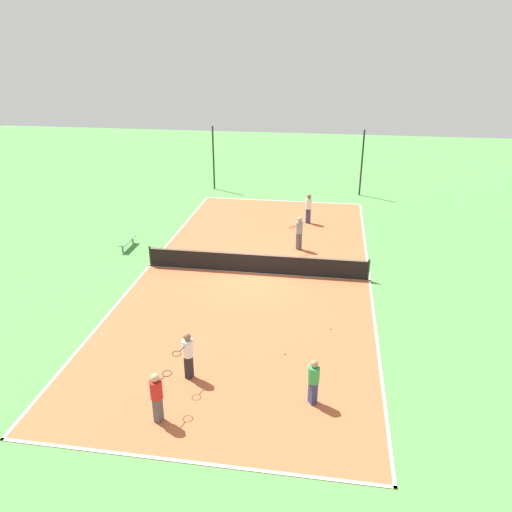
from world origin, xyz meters
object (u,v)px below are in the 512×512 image
tennis_ball_near_net (330,328)px  fence_post_back_right (362,163)px  player_far_white (309,206)px  tennis_net (256,263)px  fence_post_back_left (213,158)px  player_baseline_gray (299,231)px  player_near_white (188,353)px  bench (127,241)px  player_far_green (314,379)px  tennis_ball_left_sideline (284,353)px  player_coach_red (157,394)px

tennis_ball_near_net → fence_post_back_right: fence_post_back_right is taller
player_far_white → fence_post_back_right: fence_post_back_right is taller
tennis_net → fence_post_back_left: (-5.39, 14.25, 1.79)m
player_baseline_gray → player_near_white: (-2.75, -11.64, -0.09)m
bench → player_near_white: (6.39, -10.47, 0.61)m
tennis_net → player_far_green: size_ratio=6.86×
bench → player_far_white: size_ratio=0.92×
player_far_green → player_near_white: 4.15m
tennis_ball_left_sideline → fence_post_back_left: fence_post_back_left is taller
player_far_white → player_near_white: player_far_white is taller
fence_post_back_right → player_coach_red: bearing=-105.0°
fence_post_back_left → fence_post_back_right: same height
player_baseline_gray → fence_post_back_left: size_ratio=0.39×
tennis_ball_left_sideline → fence_post_back_left: (-7.43, 20.81, 2.28)m
player_baseline_gray → tennis_ball_left_sideline: player_baseline_gray is taller
player_far_green → tennis_ball_left_sideline: bearing=171.9°
player_near_white → fence_post_back_right: 23.54m
player_baseline_gray → player_far_white: bearing=-145.5°
player_near_white → tennis_ball_left_sideline: size_ratio=24.97×
tennis_ball_near_net → player_near_white: bearing=-140.6°
player_far_green → tennis_ball_left_sideline: player_far_green is taller
player_coach_red → fence_post_back_left: 25.13m
player_far_green → fence_post_back_left: bearing=167.7°
tennis_ball_left_sideline → fence_post_back_right: 21.20m
player_baseline_gray → fence_post_back_right: size_ratio=0.39×
player_baseline_gray → tennis_ball_left_sideline: bearing=39.3°
tennis_net → fence_post_back_right: 15.34m
bench → player_coach_red: bearing=-154.3°
tennis_net → player_near_white: bearing=-96.4°
player_baseline_gray → player_far_white: (0.25, 4.29, -0.01)m
tennis_ball_left_sideline → player_baseline_gray: bearing=91.4°
tennis_net → bench: tennis_net is taller
tennis_ball_near_net → fence_post_back_left: (-9.01, 18.87, 2.28)m
player_far_green → player_coach_red: 4.66m
player_near_white → tennis_ball_near_net: 5.99m
player_coach_red → player_far_white: bearing=3.9°
bench → player_baseline_gray: player_baseline_gray is taller
player_far_white → tennis_ball_left_sideline: size_ratio=26.86×
player_coach_red → tennis_ball_near_net: player_coach_red is taller
player_far_white → player_near_white: 16.22m
player_near_white → tennis_ball_near_net: size_ratio=24.97×
fence_post_back_right → tennis_net: bearing=-110.7°
tennis_net → tennis_ball_left_sideline: tennis_net is taller
player_far_green → tennis_ball_near_net: 4.50m
tennis_net → player_near_white: size_ratio=6.28×
tennis_net → player_far_white: (2.06, 7.55, 0.53)m
bench → fence_post_back_right: bearing=-46.3°
player_far_white → bench: bearing=149.9°
player_far_green → fence_post_back_right: (2.23, 23.27, 1.44)m
tennis_net → tennis_ball_near_net: (3.62, -4.62, -0.49)m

